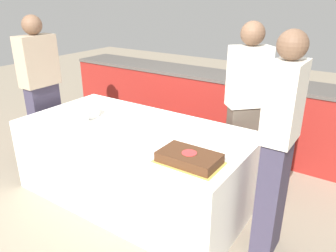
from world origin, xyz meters
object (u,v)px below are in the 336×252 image
Objects in this scene: wine_glass at (83,112)px; person_cutting_cake at (246,106)px; cake at (189,158)px; person_seated_right at (278,148)px; plate_stack at (88,112)px; person_seated_left at (42,91)px.

person_cutting_cake reaches higher than wine_glass.
person_seated_right is (0.54, 0.30, 0.11)m from cake.
person_seated_right is (0.54, -0.78, 0.01)m from person_cutting_cake.
person_cutting_cake is 0.95m from person_seated_right.
cake reaches higher than plate_stack.
plate_stack is at bearing -89.34° from person_seated_right.
person_cutting_cake reaches higher than plate_stack.
wine_glass is 0.10× the size of person_seated_right.
person_cutting_cake is (1.34, 0.80, 0.10)m from plate_stack.
person_seated_left is (-2.08, -0.78, -0.00)m from person_cutting_cake.
person_seated_right reaches higher than wine_glass.
plate_stack is at bearing -14.03° from person_cutting_cake.
person_seated_left reaches higher than wine_glass.
person_seated_left is (-0.74, 0.02, 0.10)m from plate_stack.
person_seated_right reaches higher than person_seated_left.
cake is 1.37m from plate_stack.
cake is at bearing -61.33° from person_seated_right.
person_seated_left is at bearing 178.34° from plate_stack.
plate_stack is 0.75m from person_seated_left.
cake is 0.29× the size of person_seated_right.
plate_stack is 1.56m from person_cutting_cake.
cake is 1.22m from wine_glass.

